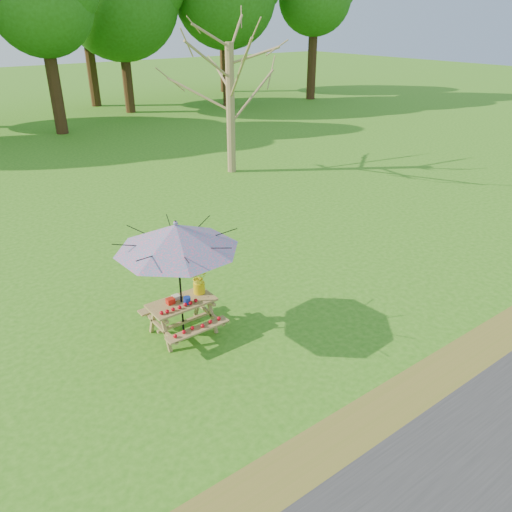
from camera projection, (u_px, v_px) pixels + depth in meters
ground at (85, 415)px, 7.43m from camera, size 120.00×120.00×0.00m
picnic_table at (183, 318)px, 9.21m from camera, size 1.20×1.32×0.67m
patio_umbrella at (177, 237)px, 8.51m from camera, size 2.76×2.76×2.25m
produce_bins at (179, 300)px, 9.02m from camera, size 0.38×0.40×0.13m
tomatoes_row at (179, 307)px, 8.84m from camera, size 0.77×0.13×0.07m
flower_bucket at (199, 281)px, 9.24m from camera, size 0.37×0.34×0.48m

